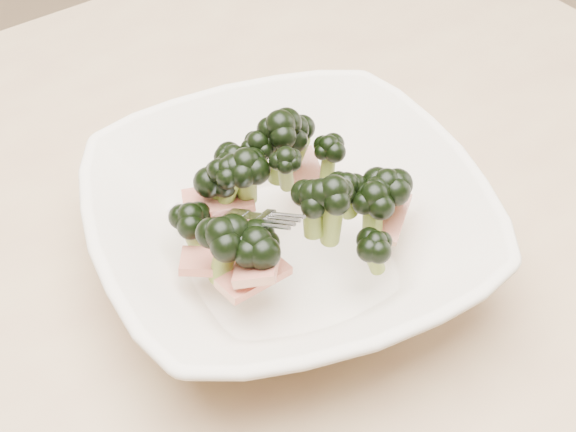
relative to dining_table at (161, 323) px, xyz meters
The scene contains 2 objects.
dining_table is the anchor object (origin of this frame).
broccoli_dish 0.18m from the dining_table, 40.94° to the right, with size 0.38×0.38×0.12m.
Camera 1 is at (-0.18, -0.44, 1.24)m, focal length 50.00 mm.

